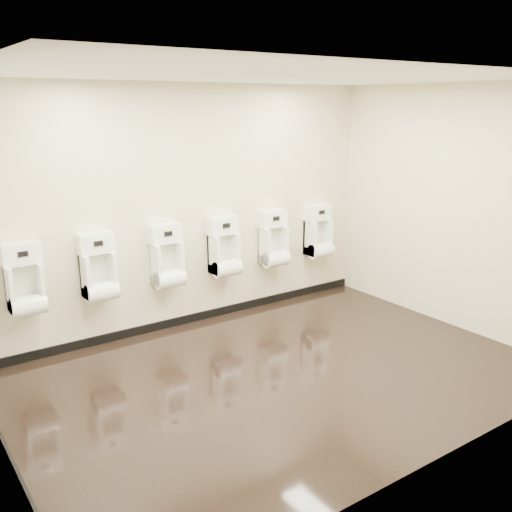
{
  "coord_description": "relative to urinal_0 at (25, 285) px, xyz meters",
  "views": [
    {
      "loc": [
        -3.09,
        -4.03,
        2.57
      ],
      "look_at": [
        0.1,
        0.55,
        1.07
      ],
      "focal_mm": 40.0,
      "sensor_mm": 36.0,
      "label": 1
    }
  ],
  "objects": [
    {
      "name": "ceiling",
      "position": [
        1.91,
        -1.63,
        1.94
      ],
      "size": [
        5.0,
        3.5,
        0.0
      ],
      "primitive_type": "cube",
      "color": "white"
    },
    {
      "name": "skirting_left",
      "position": [
        -0.58,
        -1.63,
        -0.81
      ],
      "size": [
        0.02,
        3.5,
        0.1
      ],
      "primitive_type": "cube",
      "color": "black",
      "rests_on": "ground"
    },
    {
      "name": "urinal_4",
      "position": [
        3.03,
        0.0,
        0.0
      ],
      "size": [
        0.38,
        0.28,
        0.7
      ],
      "color": "white",
      "rests_on": "back_wall"
    },
    {
      "name": "urinal_3",
      "position": [
        2.3,
        0.0,
        0.0
      ],
      "size": [
        0.38,
        0.28,
        0.7
      ],
      "color": "white",
      "rests_on": "back_wall"
    },
    {
      "name": "urinal_1",
      "position": [
        0.74,
        0.0,
        0.0
      ],
      "size": [
        0.38,
        0.28,
        0.7
      ],
      "color": "white",
      "rests_on": "back_wall"
    },
    {
      "name": "urinal_5",
      "position": [
        3.79,
        0.0,
        0.0
      ],
      "size": [
        0.38,
        0.28,
        0.7
      ],
      "color": "white",
      "rests_on": "back_wall"
    },
    {
      "name": "ground",
      "position": [
        1.91,
        -1.63,
        -0.86
      ],
      "size": [
        5.0,
        3.5,
        0.0
      ],
      "primitive_type": "cube",
      "color": "black",
      "rests_on": "ground"
    },
    {
      "name": "front_wall",
      "position": [
        1.91,
        -3.38,
        0.54
      ],
      "size": [
        5.0,
        0.02,
        2.8
      ],
      "primitive_type": "cube",
      "color": "beige",
      "rests_on": "ground"
    },
    {
      "name": "urinal_0",
      "position": [
        0.0,
        0.0,
        0.0
      ],
      "size": [
        0.38,
        0.28,
        0.7
      ],
      "color": "white",
      "rests_on": "back_wall"
    },
    {
      "name": "right_wall",
      "position": [
        4.41,
        -1.63,
        0.54
      ],
      "size": [
        0.02,
        3.5,
        2.8
      ],
      "primitive_type": "cube",
      "color": "beige",
      "rests_on": "ground"
    },
    {
      "name": "urinal_2",
      "position": [
        1.54,
        0.0,
        0.0
      ],
      "size": [
        0.38,
        0.28,
        0.7
      ],
      "color": "white",
      "rests_on": "back_wall"
    },
    {
      "name": "back_wall",
      "position": [
        1.91,
        0.12,
        0.54
      ],
      "size": [
        5.0,
        0.02,
        2.8
      ],
      "primitive_type": "cube",
      "color": "beige",
      "rests_on": "ground"
    },
    {
      "name": "skirting_back",
      "position": [
        1.91,
        0.11,
        -0.81
      ],
      "size": [
        5.0,
        0.02,
        0.1
      ],
      "primitive_type": "cube",
      "color": "black",
      "rests_on": "ground"
    }
  ]
}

